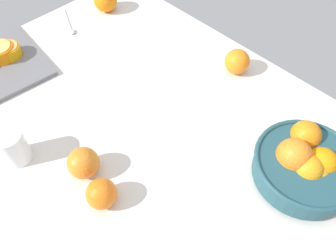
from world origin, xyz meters
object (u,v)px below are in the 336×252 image
Objects in this scene: orange_half_0 at (8,51)px; loose_orange_0 at (237,62)px; fruit_bowl at (305,165)px; spoon at (70,26)px; loose_orange_1 at (105,0)px; cutting_board at (0,62)px; loose_orange_2 at (83,163)px; loose_orange_4 at (102,194)px; juice_glass at (14,149)px; orange_half_1 at (1,52)px.

loose_orange_0 reaches higher than orange_half_0.
fruit_bowl is 92.48cm from spoon.
fruit_bowl is 39.84cm from loose_orange_0.
orange_half_0 is 39.90cm from loose_orange_1.
loose_orange_2 is (52.81, -3.78, 3.28)cm from cutting_board.
orange_half_0 is at bearing 171.26° from loose_orange_4.
cutting_board is at bearing -98.02° from orange_half_0.
fruit_bowl reaches higher than loose_orange_4.
loose_orange_4 is at bearing -8.74° from orange_half_0.
orange_half_0 is at bearing -89.77° from loose_orange_1.
loose_orange_1 reaches higher than loose_orange_2.
fruit_bowl reaches higher than orange_half_0.
fruit_bowl is 2.66× the size of juice_glass.
loose_orange_0 reaches higher than orange_half_1.
juice_glass reaches higher than loose_orange_4.
loose_orange_2 reaches higher than spoon.
loose_orange_2 is at bearing -30.49° from spoon.
loose_orange_2 reaches higher than orange_half_0.
loose_orange_1 is at bearing 89.49° from cutting_board.
spoon is at bearing 91.35° from orange_half_1.
juice_glass reaches higher than loose_orange_2.
loose_orange_4 reaches higher than cutting_board.
orange_half_0 is at bearing 69.68° from orange_half_1.
orange_half_0 is at bearing 171.63° from loose_orange_2.
juice_glass is 39.78cm from cutting_board.
loose_orange_2 is at bearing -42.23° from loose_orange_1.
orange_half_1 is 1.11× the size of loose_orange_0.
fruit_bowl is 0.75× the size of cutting_board.
fruit_bowl is 3.16× the size of loose_orange_2.
orange_half_0 is (0.55, 3.91, 2.62)cm from cutting_board.
loose_orange_1 reaches higher than loose_orange_4.
orange_half_1 is 1.09× the size of loose_orange_2.
loose_orange_0 is at bearing 23.38° from spoon.
orange_half_0 is 0.99× the size of loose_orange_0.
spoon is at bearing 132.42° from juice_glass.
juice_glass reaches higher than spoon.
orange_half_1 is 63.11cm from loose_orange_4.
loose_orange_0 is 0.90× the size of loose_orange_1.
orange_half_0 is 24.13cm from spoon.
cutting_board is 3.84× the size of loose_orange_1.
orange_half_1 is (-0.81, -2.20, 0.37)cm from orange_half_0.
orange_half_1 is at bearing -88.65° from spoon.
orange_half_1 is at bearing -137.98° from loose_orange_0.
orange_half_1 is (-91.55, -32.22, -1.23)cm from fruit_bowl.
juice_glass is 1.09× the size of orange_half_1.
spoon is (-1.43, 23.91, -2.91)cm from orange_half_0.
loose_orange_1 reaches higher than spoon.
loose_orange_1 is at bearing 141.47° from loose_orange_4.
loose_orange_2 is (-38.49, -37.71, -0.94)cm from fruit_bowl.
fruit_bowl is 2.90× the size of orange_half_1.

